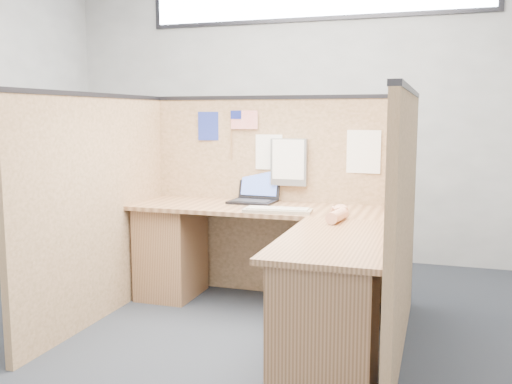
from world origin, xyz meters
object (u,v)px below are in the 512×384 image
(laptop, at_px, (255,194))
(mouse, at_px, (340,212))
(keyboard, at_px, (278,210))
(l_desk, at_px, (274,268))

(laptop, height_order, mouse, laptop)
(keyboard, relative_size, mouse, 4.27)
(l_desk, distance_m, laptop, 0.78)
(l_desk, bearing_deg, keyboard, 99.09)
(laptop, xyz_separation_m, mouse, (0.72, -0.40, -0.04))
(l_desk, distance_m, mouse, 0.57)
(laptop, distance_m, keyboard, 0.50)
(l_desk, relative_size, mouse, 17.64)
(l_desk, bearing_deg, mouse, 25.58)
(l_desk, relative_size, laptop, 5.65)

